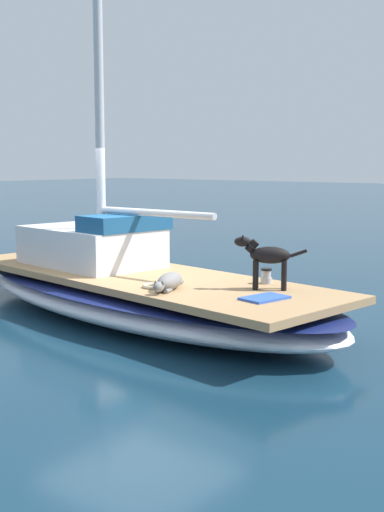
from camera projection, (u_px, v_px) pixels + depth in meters
The scene contains 9 objects.
ground_plane at pixel (140, 317), 10.03m from camera, with size 120.00×120.00×0.00m, color #143347.
sailboat_main at pixel (139, 295), 9.98m from camera, with size 3.38×7.49×0.66m.
mast_main at pixel (104, 18), 9.98m from camera, with size 0.14×2.27×8.25m.
cabin_house at pixel (94, 244), 10.69m from camera, with size 1.66×2.38×0.84m.
dog_grey at pixel (169, 282), 8.66m from camera, with size 0.92×0.44×0.22m.
dog_black at pixel (266, 257), 8.67m from camera, with size 0.54×0.85×0.70m.
deck_winch at pixel (266, 276), 9.12m from camera, with size 0.16×0.16×0.21m.
coiled_rope at pixel (154, 286), 8.84m from camera, with size 0.32×0.32×0.04m, color beige.
deck_towel at pixel (265, 298), 8.10m from camera, with size 0.56×0.36×0.03m, color blue.
Camera 1 is at (-7.15, -6.75, 2.30)m, focal length 47.42 mm.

